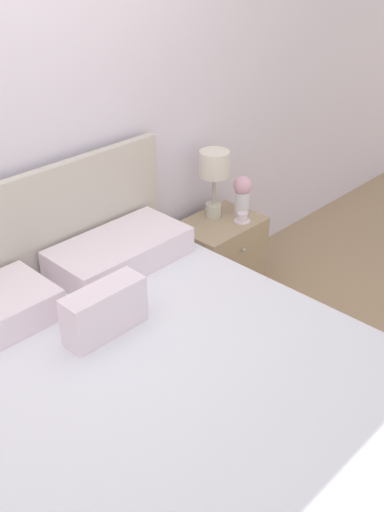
% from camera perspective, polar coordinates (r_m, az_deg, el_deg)
% --- Properties ---
extents(ground_plane, '(12.00, 12.00, 0.00)m').
position_cam_1_polar(ground_plane, '(3.39, -14.22, -10.53)').
color(ground_plane, tan).
extents(bed, '(1.70, 2.02, 1.12)m').
position_cam_1_polar(bed, '(2.59, -3.27, -15.03)').
color(bed, beige).
rests_on(bed, ground_plane).
extents(nightstand, '(0.51, 0.39, 0.53)m').
position_cam_1_polar(nightstand, '(3.72, 2.56, -0.36)').
color(nightstand, tan).
rests_on(nightstand, ground_plane).
extents(table_lamp, '(0.18, 0.18, 0.42)m').
position_cam_1_polar(table_lamp, '(3.53, 2.13, 8.11)').
color(table_lamp, beige).
rests_on(table_lamp, nightstand).
extents(flower_vase, '(0.11, 0.11, 0.24)m').
position_cam_1_polar(flower_vase, '(3.66, 4.83, 6.06)').
color(flower_vase, white).
rests_on(flower_vase, nightstand).
extents(teacup, '(0.10, 0.10, 0.05)m').
position_cam_1_polar(teacup, '(3.59, 4.82, 3.65)').
color(teacup, white).
rests_on(teacup, nightstand).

